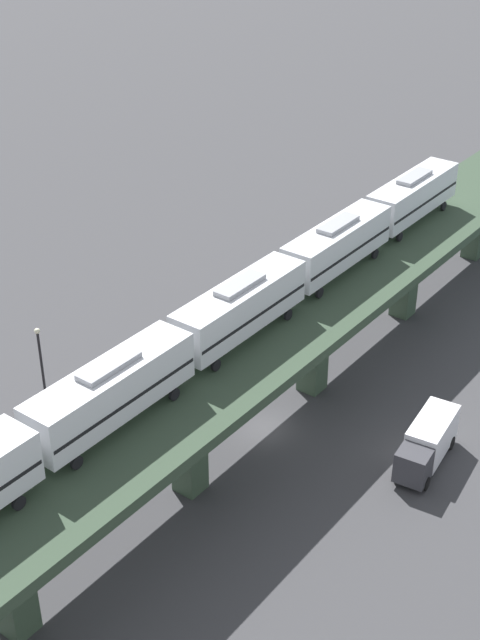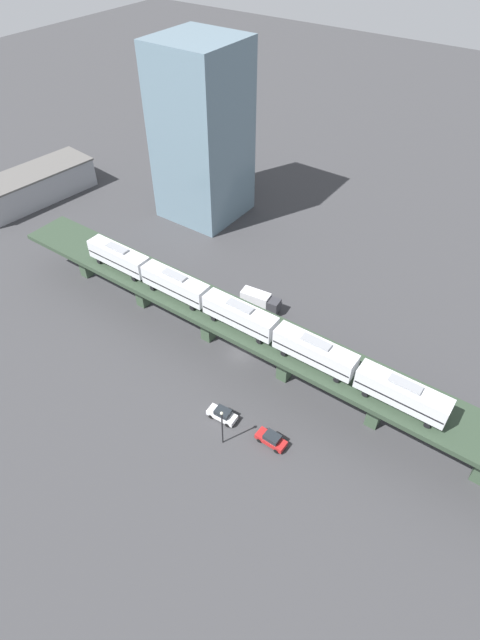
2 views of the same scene
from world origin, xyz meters
The scene contains 9 objects.
ground_plane centered at (0.00, 0.00, 0.00)m, with size 400.00×400.00×0.00m, color #38383A.
elevated_viaduct centered at (0.00, -0.18, 6.73)m, with size 8.69×92.03×7.85m.
subway_train centered at (-1.40, -1.08, 10.39)m, with size 3.04×62.41×4.45m.
street_car_red centered at (-11.28, -13.41, 0.94)m, with size 2.04×4.44×1.89m.
street_car_white centered at (-11.86, -5.33, 0.94)m, with size 2.18×4.51×1.89m.
delivery_truck centered at (11.45, 3.64, 1.76)m, with size 3.11×7.42×3.20m.
street_lamp centered at (-15.09, -7.82, 4.11)m, with size 0.44×0.44×6.94m.
warehouse_building centered at (13.29, 68.72, 3.41)m, with size 29.51×13.29×6.80m.
office_tower centered at (32.38, 32.42, 18.00)m, with size 16.00×16.00×36.00m.
Camera 2 is at (-45.71, -32.44, 60.17)m, focal length 28.00 mm.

